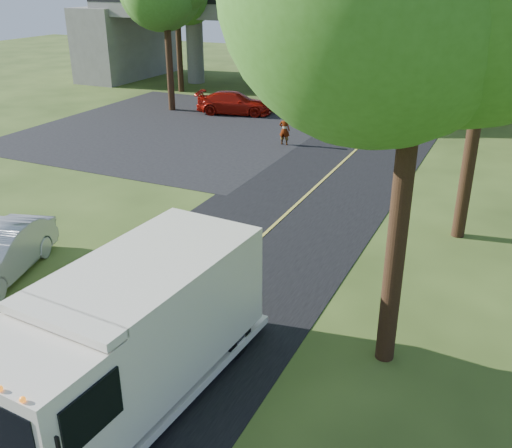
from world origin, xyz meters
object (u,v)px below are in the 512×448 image
Objects in this scene: red_sedan at (234,103)px; pedestrian at (285,130)px; traffic_signal at (305,61)px; utility_pole at (272,41)px; step_van at (132,333)px.

pedestrian is (5.84, -5.53, 0.10)m from red_sedan.
traffic_signal is at bearing -76.85° from pedestrian.
utility_pole is 4.60m from red_sedan.
traffic_signal reaches higher than red_sedan.
traffic_signal is 3.18× the size of pedestrian.
pedestrian is at bearing -147.29° from red_sedan.
traffic_signal reaches higher than pedestrian.
red_sedan is at bearing 116.56° from step_van.
pedestrian is at bearing -75.91° from traffic_signal.
traffic_signal is 5.47m from red_sedan.
red_sedan is (-10.61, 25.42, -0.93)m from step_van.
traffic_signal is at bearing 107.57° from step_van.
red_sedan is 8.05m from pedestrian.
utility_pole reaches higher than step_van.
utility_pole is at bearing 111.53° from step_van.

